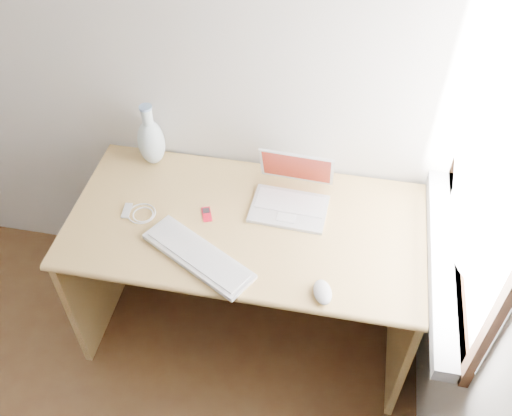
% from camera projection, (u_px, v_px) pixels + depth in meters
% --- Properties ---
extents(back_wall, '(3.50, 0.04, 2.60)m').
position_uv_depth(back_wall, '(32.00, 27.00, 2.25)').
color(back_wall, silver).
rests_on(back_wall, floor).
extents(window, '(0.11, 0.99, 1.10)m').
position_uv_depth(window, '(490.00, 160.00, 1.74)').
color(window, white).
rests_on(window, right_wall).
extents(desk, '(1.42, 0.71, 0.75)m').
position_uv_depth(desk, '(250.00, 241.00, 2.49)').
color(desk, tan).
rests_on(desk, floor).
extents(laptop, '(0.31, 0.27, 0.21)m').
position_uv_depth(laptop, '(291.00, 195.00, 2.31)').
color(laptop, silver).
rests_on(laptop, desk).
extents(external_keyboard, '(0.48, 0.35, 0.02)m').
position_uv_depth(external_keyboard, '(198.00, 256.00, 2.14)').
color(external_keyboard, white).
rests_on(external_keyboard, desk).
extents(mouse, '(0.09, 0.12, 0.04)m').
position_uv_depth(mouse, '(323.00, 292.00, 2.01)').
color(mouse, silver).
rests_on(mouse, desk).
extents(ipod, '(0.06, 0.09, 0.01)m').
position_uv_depth(ipod, '(207.00, 214.00, 2.30)').
color(ipod, '#AF0C20').
rests_on(ipod, desk).
extents(cable_coil, '(0.15, 0.15, 0.01)m').
position_uv_depth(cable_coil, '(142.00, 213.00, 2.30)').
color(cable_coil, white).
rests_on(cable_coil, desk).
extents(remote, '(0.04, 0.08, 0.01)m').
position_uv_depth(remote, '(127.00, 211.00, 2.31)').
color(remote, white).
rests_on(remote, desk).
extents(vase, '(0.12, 0.12, 0.30)m').
position_uv_depth(vase, '(151.00, 140.00, 2.44)').
color(vase, white).
rests_on(vase, desk).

